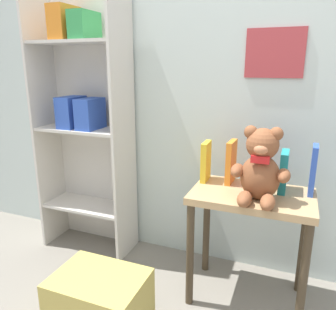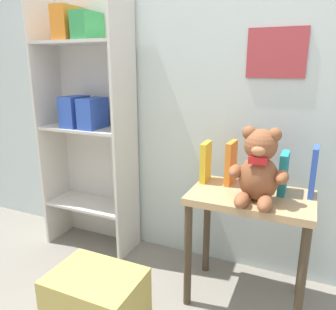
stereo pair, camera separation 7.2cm
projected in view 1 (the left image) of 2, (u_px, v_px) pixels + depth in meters
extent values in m
cube|color=silver|center=(245.00, 60.00, 1.81)|extent=(4.80, 0.06, 2.50)
cube|color=#A8383D|center=(275.00, 53.00, 1.71)|extent=(0.30, 0.01, 0.25)
cube|color=beige|center=(47.00, 126.00, 2.20)|extent=(0.02, 0.28, 1.65)
cube|color=beige|center=(124.00, 132.00, 2.00)|extent=(0.02, 0.28, 1.65)
cube|color=beige|center=(95.00, 126.00, 2.22)|extent=(0.61, 0.02, 1.65)
cube|color=beige|center=(89.00, 205.00, 2.24)|extent=(0.57, 0.26, 0.02)
cube|color=beige|center=(83.00, 129.00, 2.10)|extent=(0.57, 0.26, 0.02)
cube|color=beige|center=(77.00, 42.00, 1.96)|extent=(0.57, 0.26, 0.02)
cube|color=orange|center=(65.00, 23.00, 1.94)|extent=(0.11, 0.20, 0.20)
cube|color=#33934C|center=(85.00, 26.00, 1.90)|extent=(0.11, 0.20, 0.16)
cube|color=#2D51B7|center=(72.00, 112.00, 2.08)|extent=(0.11, 0.20, 0.20)
cube|color=#2D51B7|center=(90.00, 114.00, 2.03)|extent=(0.11, 0.20, 0.19)
cube|color=tan|center=(252.00, 196.00, 1.64)|extent=(0.60, 0.38, 0.04)
cylinder|color=#3E3121|center=(190.00, 255.00, 1.67)|extent=(0.04, 0.04, 0.57)
cylinder|color=#3E3121|center=(303.00, 280.00, 1.48)|extent=(0.04, 0.04, 0.57)
cylinder|color=#3E3121|center=(206.00, 227.00, 1.96)|extent=(0.04, 0.04, 0.57)
cylinder|color=#3E3121|center=(303.00, 245.00, 1.77)|extent=(0.04, 0.04, 0.57)
ellipsoid|color=brown|center=(260.00, 177.00, 1.54)|extent=(0.18, 0.14, 0.22)
sphere|color=brown|center=(263.00, 144.00, 1.49)|extent=(0.15, 0.15, 0.15)
sphere|color=brown|center=(251.00, 132.00, 1.50)|extent=(0.06, 0.06, 0.06)
sphere|color=brown|center=(276.00, 134.00, 1.46)|extent=(0.06, 0.06, 0.06)
ellipsoid|color=#B56E48|center=(261.00, 150.00, 1.44)|extent=(0.06, 0.04, 0.04)
ellipsoid|color=brown|center=(237.00, 170.00, 1.55)|extent=(0.06, 0.12, 0.06)
ellipsoid|color=brown|center=(284.00, 176.00, 1.48)|extent=(0.06, 0.12, 0.06)
ellipsoid|color=brown|center=(244.00, 199.00, 1.48)|extent=(0.06, 0.13, 0.06)
ellipsoid|color=brown|center=(268.00, 202.00, 1.44)|extent=(0.06, 0.13, 0.06)
cube|color=red|center=(260.00, 160.00, 1.46)|extent=(0.08, 0.02, 0.03)
cube|color=gold|center=(206.00, 161.00, 1.79)|extent=(0.03, 0.13, 0.22)
cube|color=orange|center=(231.00, 162.00, 1.75)|extent=(0.04, 0.14, 0.23)
cube|color=#D17093|center=(256.00, 168.00, 1.69)|extent=(0.04, 0.15, 0.21)
cube|color=teal|center=(284.00, 171.00, 1.64)|extent=(0.04, 0.14, 0.21)
cube|color=#2D51B7|center=(313.00, 170.00, 1.60)|extent=(0.03, 0.12, 0.25)
cube|color=tan|center=(100.00, 304.00, 1.53)|extent=(0.42, 0.31, 0.29)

